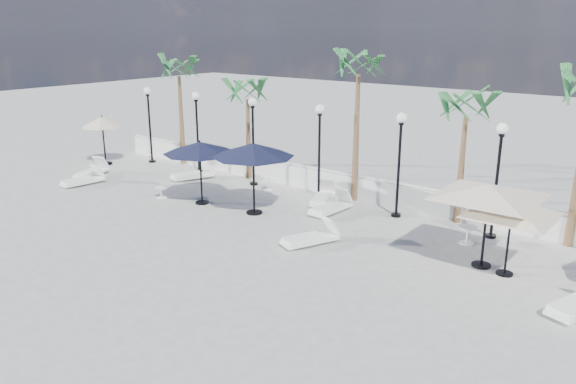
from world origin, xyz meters
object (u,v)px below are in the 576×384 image
Objects in this scene: parasol_navy_mid at (253,150)px; lounger_2 at (83,180)px; lounger_4 at (331,206)px; parasol_cream_sq_a at (490,184)px; parasol_navy_left at (200,148)px; lounger_5 at (311,237)px; lounger_3 at (323,197)px; parasol_cream_small at (102,123)px; lounger_1 at (193,174)px; lounger_0 at (91,172)px; parasol_cream_sq_b at (513,204)px.

lounger_2 is at bearing -168.66° from parasol_navy_mid.
lounger_4 reaches higher than lounger_2.
lounger_2 is 9.01m from parasol_navy_mid.
lounger_2 is 17.30m from parasol_cream_sq_a.
lounger_2 is at bearing -167.28° from parasol_navy_left.
lounger_5 is at bearing -19.59° from parasol_navy_mid.
lounger_4 is at bearing 167.57° from parasol_cream_sq_a.
parasol_navy_left is at bearing -161.77° from lounger_3.
lounger_2 is 4.34m from parasol_cream_small.
lounger_4 is 3.32m from lounger_5.
lounger_1 is 1.04× the size of lounger_4.
lounger_4 is (11.75, 2.49, 0.00)m from lounger_0.
lounger_0 is at bearing -177.03° from parasol_cream_sq_b.
parasol_navy_left is (2.97, -2.27, 1.99)m from lounger_1.
parasol_cream_small is (-1.63, 1.89, 1.89)m from lounger_0.
parasol_cream_sq_b is 1.80× the size of parasol_cream_small.
parasol_cream_sq_a is (17.96, 1.12, 2.24)m from lounger_0.
lounger_3 is at bearing 163.16° from parasol_cream_sq_b.
lounger_2 is 0.95× the size of lounger_3.
parasol_navy_mid is 9.18m from parasol_cream_sq_b.
lounger_0 is at bearing -176.00° from parasol_navy_mid.
lounger_1 is at bearing 173.64° from parasol_cream_sq_b.
lounger_1 is 1.06× the size of lounger_2.
parasol_navy_mid is 11.21m from parasol_cream_small.
parasol_cream_small is (-8.68, 1.56, -0.10)m from parasol_navy_left.
lounger_3 reaches higher than lounger_5.
parasol_cream_sq_a reaches higher than parasol_cream_small.
lounger_3 reaches higher than lounger_2.
parasol_cream_sq_b is (7.89, -2.39, 1.84)m from lounger_3.
lounger_5 is 4.31m from parasol_navy_mid.
parasol_cream_small is (-14.65, 2.47, 1.89)m from lounger_5.
lounger_3 is 1.02× the size of lounger_5.
lounger_1 is at bearing 56.08° from lounger_2.
parasol_cream_small reaches higher than lounger_0.
parasol_cream_sq_b reaches higher than lounger_1.
parasol_navy_left is 2.48m from parasol_navy_mid.
lounger_3 is 0.72× the size of parasol_navy_left.
parasol_cream_sq_a reaches higher than lounger_4.
parasol_cream_sq_b is at bearing -2.59° from parasol_cream_small.
parasol_cream_small is (-5.72, -0.71, 1.88)m from lounger_1.
parasol_cream_sq_a is at bearing 3.08° from parasol_navy_mid.
parasol_cream_sq_b is (5.66, 1.55, 1.84)m from lounger_5.
parasol_navy_left is 11.64m from parasol_cream_sq_b.
parasol_cream_sq_a reaches higher than parasol_cream_sq_b.
lounger_5 is at bearing 9.14° from lounger_2.
lounger_3 is at bearing 29.02° from lounger_1.
parasol_cream_sq_a is at bearing 4.16° from parasol_navy_left.
lounger_5 is 0.70× the size of parasol_navy_left.
parasol_cream_sq_b is (17.74, 2.02, 1.84)m from lounger_2.
parasol_navy_mid reaches higher than lounger_1.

